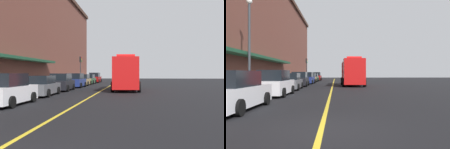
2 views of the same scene
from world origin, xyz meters
The scene contains 14 objects.
ground_plane centered at (0.00, 25.00, 0.00)m, with size 112.00×112.00×0.00m, color black.
sidewalk_left centered at (-6.20, 25.00, 0.07)m, with size 2.40×70.00×0.15m, color #9E9B93.
lane_center_stripe centered at (0.00, 25.00, 0.00)m, with size 0.16×70.00×0.01m, color gold.
parked_car_1 centered at (-3.90, 9.77, 0.84)m, with size 2.13×4.57×1.80m.
parked_car_2 centered at (-4.01, 15.87, 0.76)m, with size 2.20×4.95×1.60m.
parked_car_3 centered at (-4.02, 21.83, 0.82)m, with size 2.18×4.86×1.75m.
parked_car_4 centered at (-3.92, 27.97, 0.82)m, with size 2.18×4.25×1.76m.
parked_car_5 centered at (-4.00, 33.16, 0.76)m, with size 2.16×4.71×1.61m.
parked_car_6 centered at (-3.97, 38.48, 0.73)m, with size 2.02×4.45×1.55m.
parked_car_7 centered at (-3.88, 44.66, 0.86)m, with size 2.12×4.80×1.84m.
fire_truck centered at (2.51, 23.00, 1.67)m, with size 2.79×8.39×3.51m.
parking_meter_2 centered at (-5.35, 16.68, 1.06)m, with size 0.14×0.18×1.33m.
parking_meter_3 centered at (-5.35, 13.99, 1.06)m, with size 0.14×0.18×1.33m.
traffic_light_near centered at (-5.29, 37.99, 3.16)m, with size 0.38×0.36×4.30m.
Camera 1 is at (3.17, -4.72, 1.82)m, focal length 42.86 mm.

